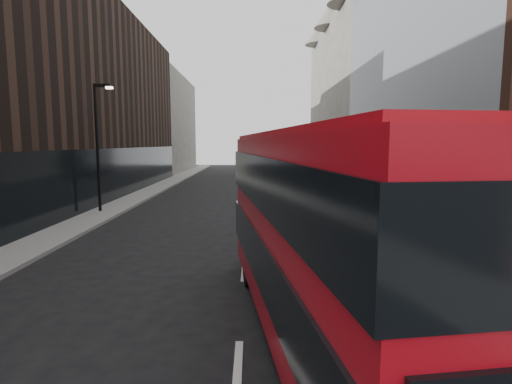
{
  "coord_description": "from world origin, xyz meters",
  "views": [
    {
      "loc": [
        0.25,
        -4.25,
        3.92
      ],
      "look_at": [
        0.37,
        7.4,
        2.5
      ],
      "focal_mm": 28.0,
      "sensor_mm": 36.0,
      "label": 1
    }
  ],
  "objects_px": {
    "red_bus": "(320,227)",
    "car_a": "(277,218)",
    "street_lamp": "(98,139)",
    "grey_bus": "(269,158)",
    "car_b": "(272,190)",
    "car_c": "(300,186)"
  },
  "relations": [
    {
      "from": "grey_bus",
      "to": "car_b",
      "type": "bearing_deg",
      "value": -88.05
    },
    {
      "from": "red_bus",
      "to": "car_c",
      "type": "height_order",
      "value": "red_bus"
    },
    {
      "from": "red_bus",
      "to": "grey_bus",
      "type": "xyz_separation_m",
      "value": [
        0.87,
        43.02,
        -0.14
      ]
    },
    {
      "from": "grey_bus",
      "to": "car_a",
      "type": "bearing_deg",
      "value": -87.93
    },
    {
      "from": "red_bus",
      "to": "car_b",
      "type": "bearing_deg",
      "value": 82.53
    },
    {
      "from": "red_bus",
      "to": "car_c",
      "type": "xyz_separation_m",
      "value": [
        2.19,
        21.48,
        -1.51
      ]
    },
    {
      "from": "car_a",
      "to": "car_b",
      "type": "bearing_deg",
      "value": 81.75
    },
    {
      "from": "street_lamp",
      "to": "car_c",
      "type": "relative_size",
      "value": 1.29
    },
    {
      "from": "street_lamp",
      "to": "car_b",
      "type": "xyz_separation_m",
      "value": [
        9.86,
        5.11,
        -3.47
      ]
    },
    {
      "from": "red_bus",
      "to": "car_a",
      "type": "height_order",
      "value": "red_bus"
    },
    {
      "from": "car_a",
      "to": "car_b",
      "type": "relative_size",
      "value": 0.86
    },
    {
      "from": "car_b",
      "to": "car_c",
      "type": "distance_m",
      "value": 2.75
    },
    {
      "from": "street_lamp",
      "to": "car_b",
      "type": "distance_m",
      "value": 11.63
    },
    {
      "from": "car_a",
      "to": "street_lamp",
      "type": "bearing_deg",
      "value": 146.3
    },
    {
      "from": "car_b",
      "to": "street_lamp",
      "type": "bearing_deg",
      "value": -160.53
    },
    {
      "from": "red_bus",
      "to": "grey_bus",
      "type": "relative_size",
      "value": 0.83
    },
    {
      "from": "red_bus",
      "to": "car_a",
      "type": "bearing_deg",
      "value": 84.05
    },
    {
      "from": "car_a",
      "to": "car_b",
      "type": "xyz_separation_m",
      "value": [
        0.29,
        10.01,
        0.08
      ]
    },
    {
      "from": "street_lamp",
      "to": "red_bus",
      "type": "xyz_separation_m",
      "value": [
        9.8,
        -14.65,
        -1.88
      ]
    },
    {
      "from": "street_lamp",
      "to": "car_c",
      "type": "xyz_separation_m",
      "value": [
        12.0,
        6.83,
        -3.39
      ]
    },
    {
      "from": "street_lamp",
      "to": "red_bus",
      "type": "height_order",
      "value": "street_lamp"
    },
    {
      "from": "car_a",
      "to": "car_c",
      "type": "distance_m",
      "value": 11.98
    }
  ]
}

